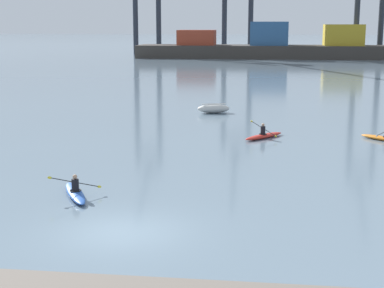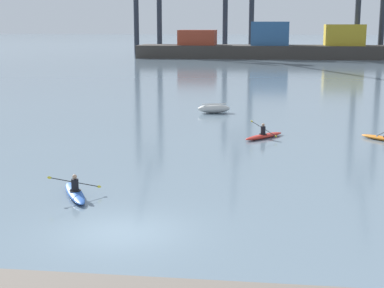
# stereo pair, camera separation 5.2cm
# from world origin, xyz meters

# --- Properties ---
(ground_plane) EXTENTS (800.00, 800.00, 0.00)m
(ground_plane) POSITION_xyz_m (0.00, 0.00, 0.00)
(ground_plane) COLOR slate
(container_barge) EXTENTS (55.31, 9.82, 7.54)m
(container_barge) POSITION_xyz_m (5.86, 106.57, 2.41)
(container_barge) COLOR #38332D
(container_barge) RESTS_ON ground
(capsized_dinghy) EXTENTS (2.79, 1.68, 0.76)m
(capsized_dinghy) POSITION_xyz_m (0.72, 27.89, 0.35)
(capsized_dinghy) COLOR beige
(capsized_dinghy) RESTS_ON ground
(kayak_red) EXTENTS (2.64, 3.00, 1.04)m
(kayak_red) POSITION_xyz_m (4.78, 17.69, 0.17)
(kayak_red) COLOR red
(kayak_red) RESTS_ON ground
(kayak_blue) EXTENTS (2.10, 3.29, 0.98)m
(kayak_blue) POSITION_xyz_m (-2.96, 3.97, 0.17)
(kayak_blue) COLOR #2856B2
(kayak_blue) RESTS_ON ground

